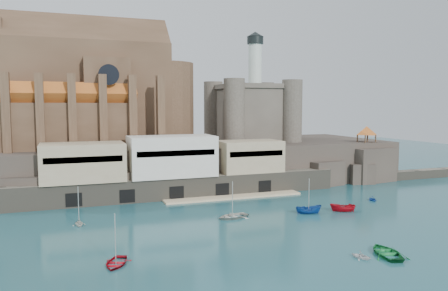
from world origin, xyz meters
The scene contains 16 objects.
ground centered at (0.00, 0.00, 0.00)m, with size 300.00×300.00×0.00m, color #184750.
promontory centered at (-0.19, 39.37, 4.92)m, with size 100.00×36.00×10.00m.
quay centered at (-10.19, 23.07, 6.07)m, with size 70.00×12.00×13.05m.
church centered at (-24.13, 41.85, 22.13)m, with size 47.00×25.93×30.51m.
castle_keep centered at (16.08, 41.08, 18.31)m, with size 21.20×21.20×29.30m.
rock_outcrop centered at (42.00, 25.84, 4.02)m, with size 14.50×10.50×8.70m.
pavilion centered at (42.00, 26.00, 12.73)m, with size 6.40×6.40×5.40m.
breakwater centered at (66.00, 24.00, 0.00)m, with size 40.00×3.00×2.40m, color #615B4E.
boat_0 centered at (-25.85, -13.43, 0.00)m, with size 3.59×1.04×5.02m, color #9E0813.
boat_1 centered at (3.80, -22.00, 0.00)m, with size 2.24×1.36×2.59m, color silver.
boat_2 centered at (9.70, 0.51, 0.00)m, with size 1.80×1.85×4.80m, color navy.
boat_3 centered at (7.80, -22.00, 0.00)m, with size 4.55×1.32×6.37m, color #147032.
boat_4 centered at (-29.51, 6.51, 0.00)m, with size 2.46×1.50×2.85m, color silver.
boat_5 centered at (16.35, -0.37, 0.00)m, with size 1.76×1.81×4.68m, color #A60915.
boat_6 centered at (-4.34, 2.39, 0.00)m, with size 4.24×1.23×5.94m, color beige.
boat_7 centered at (27.61, 5.31, 0.00)m, with size 2.26×1.38×2.61m, color navy.
Camera 1 is at (-31.28, -66.75, 19.48)m, focal length 35.00 mm.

